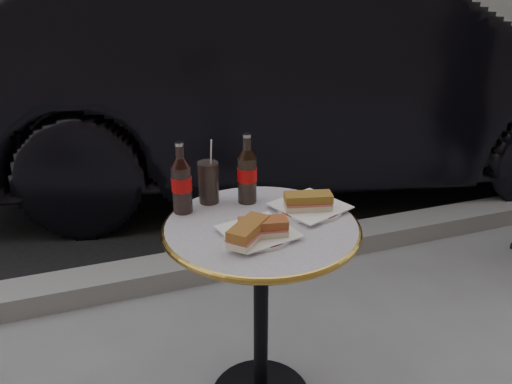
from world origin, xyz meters
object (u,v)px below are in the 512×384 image
object	(u,v)px
plate_left	(258,234)
cola_bottle_left	(181,178)
bistro_table	(261,319)
plate_right	(310,208)
cola_bottle_right	(247,168)
cola_glass	(208,182)
parked_car	(306,73)

from	to	relation	value
plate_left	cola_bottle_left	bearing A→B (deg)	126.82
cola_bottle_left	bistro_table	bearing A→B (deg)	-38.51
plate_left	plate_right	xyz separation A→B (m)	(0.22, 0.11, 0.00)
cola_bottle_right	cola_glass	size ratio (longest dim) A/B	1.66
cola_bottle_right	parked_car	xyz separation A→B (m)	(1.05, 1.81, -0.05)
plate_left	plate_right	bearing A→B (deg)	27.03
parked_car	plate_left	bearing A→B (deg)	164.14
plate_right	parked_car	bearing A→B (deg)	65.75
plate_left	parked_car	xyz separation A→B (m)	(1.09, 2.05, 0.07)
plate_right	cola_bottle_left	xyz separation A→B (m)	(-0.40, 0.12, 0.11)
cola_glass	cola_bottle_left	bearing A→B (deg)	-155.11
plate_left	cola_bottle_right	world-z (taller)	cola_bottle_right
cola_bottle_left	plate_right	bearing A→B (deg)	-17.19
cola_glass	plate_left	bearing A→B (deg)	-74.71
plate_left	plate_right	size ratio (longest dim) A/B	0.95
bistro_table	cola_bottle_right	distance (m)	0.52
cola_bottle_left	cola_bottle_right	bearing A→B (deg)	1.48
plate_left	parked_car	world-z (taller)	parked_car
plate_left	parked_car	size ratio (longest dim) A/B	0.04
cola_glass	parked_car	size ratio (longest dim) A/B	0.03
cola_bottle_left	cola_glass	xyz separation A→B (m)	(0.10, 0.05, -0.05)
bistro_table	cola_glass	xyz separation A→B (m)	(-0.11, 0.21, 0.44)
bistro_table	cola_bottle_right	size ratio (longest dim) A/B	3.04
bistro_table	cola_glass	size ratio (longest dim) A/B	5.05
bistro_table	plate_right	world-z (taller)	plate_right
cola_bottle_left	cola_bottle_right	xyz separation A→B (m)	(0.22, 0.01, 0.00)
plate_right	cola_bottle_right	bearing A→B (deg)	143.56
cola_bottle_left	cola_bottle_right	world-z (taller)	cola_bottle_right
plate_left	cola_bottle_left	xyz separation A→B (m)	(-0.18, 0.24, 0.11)
cola_bottle_right	parked_car	bearing A→B (deg)	59.93
bistro_table	cola_bottle_left	xyz separation A→B (m)	(-0.21, 0.17, 0.49)
plate_left	cola_glass	distance (m)	0.30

